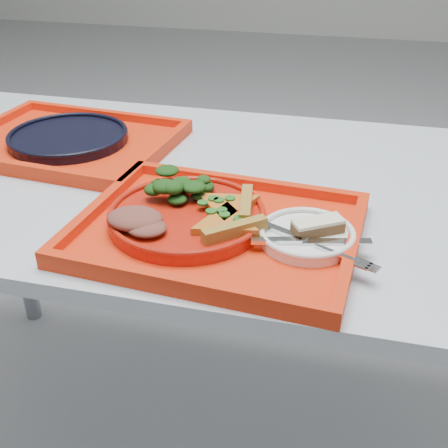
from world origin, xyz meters
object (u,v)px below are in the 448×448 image
(tray_main, at_px, (218,233))
(navy_plate, at_px, (69,138))
(dessert_bar, at_px, (318,226))
(dinner_plate, at_px, (187,218))
(tray_far, at_px, (69,144))

(tray_main, distance_m, navy_plate, 0.51)
(navy_plate, distance_m, dessert_bar, 0.64)
(dinner_plate, height_order, navy_plate, dinner_plate)
(tray_far, distance_m, dessert_bar, 0.64)
(tray_main, distance_m, tray_far, 0.51)
(navy_plate, height_order, dessert_bar, dessert_bar)
(dinner_plate, distance_m, dessert_bar, 0.22)
(dessert_bar, bearing_deg, navy_plate, 121.43)
(navy_plate, bearing_deg, tray_main, -34.84)
(tray_far, bearing_deg, dessert_bar, -20.88)
(dinner_plate, bearing_deg, tray_far, 142.24)
(tray_main, height_order, tray_far, same)
(dinner_plate, xyz_separation_m, dessert_bar, (0.22, -0.00, 0.02))
(tray_main, bearing_deg, dessert_bar, 7.05)
(navy_plate, relative_size, dessert_bar, 3.07)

